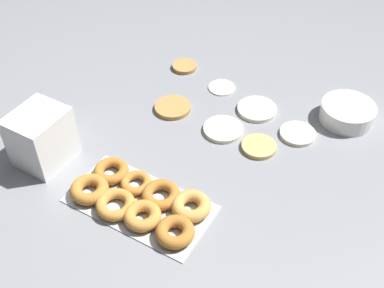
% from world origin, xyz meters
% --- Properties ---
extents(ground_plane, '(3.00, 3.00, 0.00)m').
position_xyz_m(ground_plane, '(0.00, 0.00, 0.00)').
color(ground_plane, gray).
extents(pancake_0, '(0.10, 0.10, 0.01)m').
position_xyz_m(pancake_0, '(0.20, 0.13, 0.01)').
color(pancake_0, beige).
rests_on(pancake_0, ground_plane).
extents(pancake_1, '(0.09, 0.09, 0.01)m').
position_xyz_m(pancake_1, '(-0.09, 0.22, 0.00)').
color(pancake_1, beige).
rests_on(pancake_1, ground_plane).
extents(pancake_2, '(0.12, 0.12, 0.01)m').
position_xyz_m(pancake_2, '(0.05, 0.17, 0.01)').
color(pancake_2, beige).
rests_on(pancake_2, ground_plane).
extents(pancake_3, '(0.10, 0.10, 0.01)m').
position_xyz_m(pancake_3, '(0.13, 0.02, 0.01)').
color(pancake_3, tan).
rests_on(pancake_3, ground_plane).
extents(pancake_4, '(0.11, 0.11, 0.01)m').
position_xyz_m(pancake_4, '(0.01, 0.04, 0.01)').
color(pancake_4, silver).
rests_on(pancake_4, ground_plane).
extents(pancake_5, '(0.11, 0.11, 0.01)m').
position_xyz_m(pancake_5, '(-0.17, 0.05, 0.01)').
color(pancake_5, '#B27F42').
rests_on(pancake_5, ground_plane).
extents(pancake_6, '(0.08, 0.08, 0.01)m').
position_xyz_m(pancake_6, '(-0.25, 0.26, 0.01)').
color(pancake_6, '#B27F42').
rests_on(pancake_6, ground_plane).
extents(donut_tray, '(0.36, 0.19, 0.04)m').
position_xyz_m(donut_tray, '(-0.04, -0.31, 0.02)').
color(donut_tray, '#ADAFB5').
rests_on(donut_tray, ground_plane).
extents(batter_bowl, '(0.16, 0.16, 0.05)m').
position_xyz_m(batter_bowl, '(0.30, 0.27, 0.03)').
color(batter_bowl, white).
rests_on(batter_bowl, ground_plane).
extents(container_stack, '(0.12, 0.14, 0.15)m').
position_xyz_m(container_stack, '(-0.36, -0.30, 0.08)').
color(container_stack, white).
rests_on(container_stack, ground_plane).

